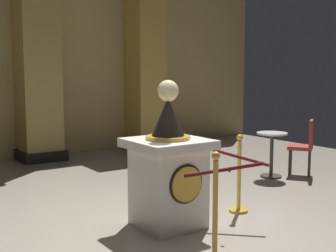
{
  "coord_description": "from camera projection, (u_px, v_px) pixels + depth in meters",
  "views": [
    {
      "loc": [
        -2.9,
        -4.09,
        1.74
      ],
      "look_at": [
        -0.1,
        -0.05,
        1.16
      ],
      "focal_mm": 47.16,
      "sensor_mm": 36.0,
      "label": 1
    }
  ],
  "objects": [
    {
      "name": "cafe_table",
      "position": [
        272.0,
        149.0,
        7.43
      ],
      "size": [
        0.51,
        0.51,
        0.76
      ],
      "color": "#332D28",
      "rests_on": "ground_plane"
    },
    {
      "name": "stanchion_near",
      "position": [
        215.0,
        224.0,
        4.07
      ],
      "size": [
        0.24,
        0.24,
        1.04
      ],
      "color": "gold",
      "rests_on": "ground_plane"
    },
    {
      "name": "cafe_chair_red",
      "position": [
        305.0,
        142.0,
        7.58
      ],
      "size": [
        0.56,
        0.56,
        0.96
      ],
      "color": "black",
      "rests_on": "ground_plane"
    },
    {
      "name": "column_centre_rear",
      "position": [
        37.0,
        69.0,
        8.81
      ],
      "size": [
        0.91,
        0.91,
        3.7
      ],
      "color": "black",
      "rests_on": "ground_plane"
    },
    {
      "name": "ground_plane",
      "position": [
        173.0,
        223.0,
        5.18
      ],
      "size": [
        12.14,
        12.14,
        0.0
      ],
      "primitive_type": "plane",
      "color": "#9E9384"
    },
    {
      "name": "pedestal_clock",
      "position": [
        168.0,
        172.0,
        5.01
      ],
      "size": [
        0.84,
        0.84,
        1.68
      ],
      "color": "silver",
      "rests_on": "ground_plane"
    },
    {
      "name": "back_wall",
      "position": [
        30.0,
        65.0,
        9.18
      ],
      "size": [
        12.14,
        0.16,
        3.86
      ],
      "primitive_type": "cube",
      "color": "tan",
      "rests_on": "ground_plane"
    },
    {
      "name": "stanchion_far",
      "position": [
        239.0,
        185.0,
        5.57
      ],
      "size": [
        0.24,
        0.24,
        0.99
      ],
      "color": "gold",
      "rests_on": "ground_plane"
    },
    {
      "name": "velvet_rope",
      "position": [
        229.0,
        163.0,
        4.77
      ],
      "size": [
        1.14,
        1.14,
        0.22
      ],
      "color": "#591419"
    },
    {
      "name": "column_right",
      "position": [
        146.0,
        70.0,
        10.25
      ],
      "size": [
        0.86,
        0.86,
        3.7
      ],
      "color": "black",
      "rests_on": "ground_plane"
    }
  ]
}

